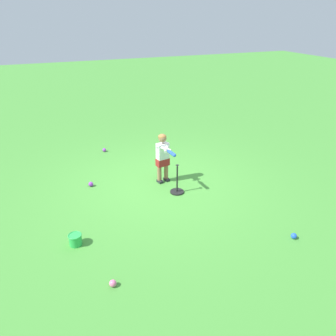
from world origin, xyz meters
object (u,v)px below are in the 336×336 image
at_px(toy_bucket, 75,239).
at_px(child_batter, 163,154).
at_px(play_ball_midfield, 104,150).
at_px(batting_tee, 177,188).
at_px(play_ball_behind_batter, 91,184).
at_px(play_ball_by_bucket, 113,283).
at_px(play_ball_far_right, 294,236).

bearing_deg(toy_bucket, child_batter, -145.01).
distance_m(play_ball_midfield, batting_tee, 2.84).
relative_size(play_ball_behind_batter, toy_bucket, 0.47).
bearing_deg(toy_bucket, play_ball_midfield, -108.91).
bearing_deg(play_ball_by_bucket, toy_bucket, -72.49).
relative_size(child_batter, batting_tee, 1.74).
bearing_deg(child_batter, play_ball_midfield, -68.85).
bearing_deg(batting_tee, play_ball_behind_batter, -30.29).
xyz_separation_m(play_ball_midfield, play_ball_far_right, (-2.08, 4.78, 0.00)).
distance_m(play_ball_behind_batter, batting_tee, 1.83).
xyz_separation_m(batting_tee, toy_bucket, (2.15, 0.90, -0.01)).
distance_m(play_ball_far_right, play_ball_by_bucket, 2.97).
relative_size(play_ball_midfield, play_ball_by_bucket, 0.97).
xyz_separation_m(play_ball_midfield, play_ball_behind_batter, (0.67, 1.76, 0.00)).
xyz_separation_m(child_batter, play_ball_midfield, (0.83, -2.15, -0.60)).
height_order(play_ball_far_right, play_ball_behind_batter, play_ball_behind_batter).
distance_m(play_ball_far_right, toy_bucket, 3.52).
relative_size(play_ball_midfield, toy_bucket, 0.45).
height_order(play_ball_midfield, play_ball_far_right, same).
height_order(child_batter, batting_tee, child_batter).
distance_m(child_batter, play_ball_far_right, 2.97).
bearing_deg(play_ball_midfield, play_ball_behind_batter, 69.30).
xyz_separation_m(play_ball_by_bucket, batting_tee, (-1.81, -1.98, 0.05)).
height_order(batting_tee, toy_bucket, batting_tee).
bearing_deg(play_ball_behind_batter, play_ball_far_right, 132.37).
bearing_deg(play_ball_far_right, play_ball_by_bucket, -2.08).
bearing_deg(toy_bucket, play_ball_behind_batter, -107.16).
relative_size(batting_tee, toy_bucket, 2.87).
relative_size(child_batter, play_ball_far_right, 11.16).
xyz_separation_m(child_batter, batting_tee, (-0.09, 0.54, -0.55)).
relative_size(play_ball_far_right, batting_tee, 0.16).
bearing_deg(play_ball_midfield, play_ball_by_bucket, 79.20).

